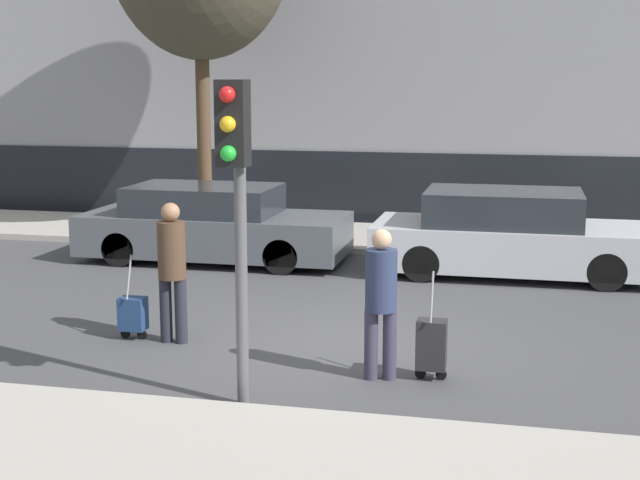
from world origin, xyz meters
TOP-DOWN VIEW (x-y plane):
  - ground_plane at (0.00, 0.00)m, footprint 80.00×80.00m
  - sidewalk_near at (0.00, -3.75)m, footprint 28.00×2.50m
  - sidewalk_far at (0.00, 7.00)m, footprint 28.00×3.00m
  - parked_car_0 at (-3.33, 4.47)m, footprint 4.68×1.85m
  - parked_car_1 at (1.86, 4.47)m, footprint 4.57×1.91m
  - pedestrian_left at (-2.10, -0.39)m, footprint 0.35×0.34m
  - trolley_left at (-2.65, -0.37)m, footprint 0.34×0.29m
  - pedestrian_right at (0.59, -1.17)m, footprint 0.35×0.34m
  - trolley_right at (1.13, -1.06)m, footprint 0.34×0.29m
  - traffic_light at (-0.61, -2.37)m, footprint 0.28×0.47m
  - parked_bicycle at (1.05, 7.19)m, footprint 1.77×0.06m

SIDE VIEW (x-z plane):
  - ground_plane at x=0.00m, z-range 0.00..0.00m
  - sidewalk_near at x=0.00m, z-range 0.00..0.12m
  - sidewalk_far at x=0.00m, z-range 0.00..0.12m
  - trolley_left at x=-2.65m, z-range -0.21..0.86m
  - trolley_right at x=1.13m, z-range -0.21..0.99m
  - parked_bicycle at x=1.05m, z-range 0.01..0.97m
  - parked_car_0 at x=-3.33m, z-range -0.04..1.31m
  - parked_car_1 at x=1.86m, z-range -0.04..1.36m
  - pedestrian_right at x=0.59m, z-range 0.11..1.76m
  - pedestrian_left at x=-2.10m, z-range 0.12..1.86m
  - traffic_light at x=-0.61m, z-range 0.70..3.90m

